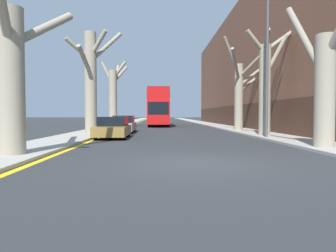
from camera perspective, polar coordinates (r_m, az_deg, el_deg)
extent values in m
plane|color=#2B2D30|center=(8.93, 4.98, -7.19)|extent=(300.00, 300.00, 0.00)
cube|color=#A39E93|center=(59.01, -6.91, 0.83)|extent=(2.75, 120.00, 0.12)
cube|color=#A39E93|center=(59.23, 5.37, 0.84)|extent=(2.75, 120.00, 0.12)
cube|color=brown|center=(39.67, 18.81, 10.07)|extent=(10.00, 49.08, 13.94)
cube|color=#492D21|center=(37.82, 11.56, 1.84)|extent=(0.12, 48.10, 2.50)
cube|color=yellow|center=(58.89, -5.41, 0.78)|extent=(0.24, 120.00, 0.01)
cylinder|color=gray|center=(11.40, -27.75, 7.24)|extent=(0.87, 0.87, 5.02)
cylinder|color=gray|center=(10.88, -29.02, 18.95)|extent=(0.84, 2.16, 2.10)
cylinder|color=gray|center=(13.36, -28.51, 17.78)|extent=(1.89, 2.89, 2.42)
cylinder|color=gray|center=(12.53, -22.71, 16.71)|extent=(1.68, 2.54, 1.93)
cylinder|color=gray|center=(22.31, -14.52, 7.80)|extent=(0.84, 0.84, 7.32)
cylinder|color=gray|center=(22.24, -13.20, 15.00)|extent=(1.60, 1.17, 1.87)
cylinder|color=gray|center=(22.31, -16.71, 13.82)|extent=(1.72, 1.41, 1.51)
cylinder|color=gray|center=(21.57, -15.57, 11.98)|extent=(0.62, 2.24, 1.77)
cylinder|color=gray|center=(22.92, -11.78, 14.48)|extent=(2.35, 1.14, 2.37)
cylinder|color=gray|center=(33.10, -10.44, 5.05)|extent=(0.86, 0.86, 6.25)
cylinder|color=gray|center=(33.62, -11.48, 9.78)|extent=(1.57, 0.68, 2.60)
cylinder|color=gray|center=(34.00, -9.93, 9.38)|extent=(0.79, 1.76, 2.61)
cylinder|color=gray|center=(34.55, -9.14, 9.62)|extent=(1.55, 2.87, 2.34)
cylinder|color=gray|center=(33.45, -9.29, 10.48)|extent=(1.63, 0.60, 1.99)
cylinder|color=gray|center=(13.98, 27.69, 5.68)|extent=(0.81, 0.81, 4.73)
cylinder|color=gray|center=(14.60, 24.79, 14.33)|extent=(1.40, 1.63, 3.34)
cylinder|color=gray|center=(20.68, 17.95, 6.37)|extent=(0.75, 0.75, 6.00)
cylinder|color=gray|center=(20.78, 16.47, 15.10)|extent=(1.55, 0.64, 1.57)
cylinder|color=gray|center=(21.81, 19.39, 14.31)|extent=(1.65, 1.24, 1.21)
cylinder|color=gray|center=(22.07, 21.53, 15.64)|extent=(3.16, 0.91, 2.33)
cylinder|color=gray|center=(20.37, 18.28, 15.29)|extent=(0.68, 1.74, 1.16)
cylinder|color=gray|center=(21.01, 19.80, 12.44)|extent=(1.52, 0.69, 2.66)
cylinder|color=gray|center=(27.04, 13.32, 5.27)|extent=(0.74, 0.74, 5.86)
cylinder|color=gray|center=(26.79, 12.06, 12.93)|extent=(1.85, 1.34, 3.13)
cylinder|color=gray|center=(27.45, 15.31, 8.92)|extent=(2.08, 0.26, 1.71)
cylinder|color=gray|center=(25.87, 12.78, 11.21)|extent=(1.56, 2.91, 2.42)
cylinder|color=gray|center=(26.58, 15.65, 11.18)|extent=(1.90, 2.31, 2.10)
cylinder|color=gray|center=(28.02, 15.01, 7.68)|extent=(2.27, 1.58, 1.62)
cube|color=red|center=(37.99, -1.83, 2.48)|extent=(2.55, 10.56, 2.59)
cube|color=red|center=(38.06, -1.83, 5.56)|extent=(2.50, 10.35, 1.50)
cube|color=#A91111|center=(38.11, -1.84, 6.78)|extent=(2.50, 10.35, 0.12)
cube|color=black|center=(38.00, -1.83, 3.24)|extent=(2.58, 9.29, 1.35)
cube|color=black|center=(38.06, -1.83, 5.67)|extent=(2.58, 9.29, 1.14)
cube|color=black|center=(32.74, -1.84, 3.40)|extent=(2.30, 0.06, 1.41)
cylinder|color=black|center=(34.85, -3.65, 0.63)|extent=(0.30, 1.01, 1.01)
cylinder|color=black|center=(34.85, -0.02, 0.64)|extent=(0.30, 1.01, 1.01)
cylinder|color=black|center=(40.97, -3.37, 0.86)|extent=(0.30, 1.01, 1.01)
cylinder|color=black|center=(40.97, -0.28, 0.87)|extent=(0.30, 1.01, 1.01)
cube|color=olive|center=(18.78, -10.43, -0.86)|extent=(1.87, 4.14, 0.57)
cube|color=black|center=(19.00, -10.33, 0.89)|extent=(1.64, 2.15, 0.57)
cylinder|color=black|center=(17.72, -13.67, -1.54)|extent=(0.20, 0.64, 0.64)
cylinder|color=black|center=(17.45, -8.36, -1.56)|extent=(0.20, 0.64, 0.64)
cylinder|color=black|center=(20.15, -12.21, -1.09)|extent=(0.20, 0.64, 0.64)
cylinder|color=black|center=(19.91, -7.54, -1.09)|extent=(0.20, 0.64, 0.64)
cube|color=#9EA3AD|center=(24.24, -8.47, -0.11)|extent=(1.72, 4.56, 0.62)
cube|color=black|center=(24.49, -8.40, 1.30)|extent=(1.52, 2.37, 0.57)
cylinder|color=black|center=(22.99, -10.73, -0.70)|extent=(0.20, 0.61, 0.61)
cylinder|color=black|center=(22.81, -6.99, -0.71)|extent=(0.20, 0.61, 0.61)
cylinder|color=black|center=(25.70, -9.78, -0.40)|extent=(0.20, 0.61, 0.61)
cylinder|color=black|center=(25.53, -6.43, -0.39)|extent=(0.20, 0.61, 0.61)
cylinder|color=#4C4F54|center=(18.94, 18.39, 11.26)|extent=(0.16, 0.16, 8.95)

